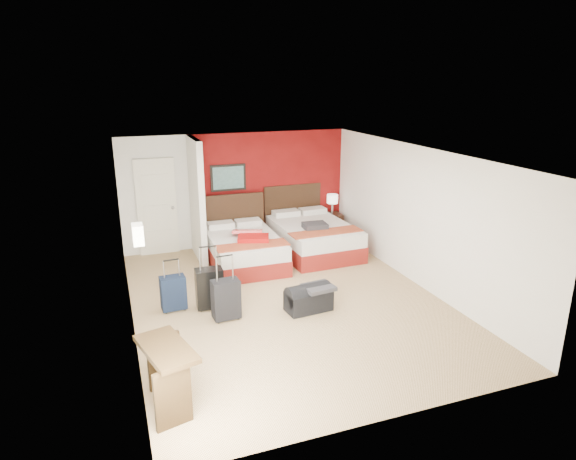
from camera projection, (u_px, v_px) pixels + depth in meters
name	position (u px, v px, depth m)	size (l,w,h in m)	color
ground	(287.00, 301.00, 8.45)	(6.50, 6.50, 0.00)	tan
room_walls	(186.00, 216.00, 8.89)	(5.02, 6.52, 2.50)	silver
red_accent_panel	(269.00, 188.00, 11.22)	(3.50, 0.04, 2.50)	maroon
partition_wall	(197.00, 200.00, 10.09)	(0.12, 1.20, 2.50)	silver
entry_door	(157.00, 207.00, 10.45)	(0.82, 0.06, 2.05)	silver
bed_left	(245.00, 251.00, 10.02)	(1.36, 1.95, 0.58)	silver
bed_right	(313.00, 238.00, 10.71)	(1.48, 2.11, 0.63)	white
red_suitcase_open	(250.00, 235.00, 9.86)	(0.60, 0.83, 0.10)	#AD0F0E
jacket_bundle	(315.00, 226.00, 10.30)	(0.48, 0.38, 0.11)	#323237
nightstand	(332.00, 226.00, 11.68)	(0.42, 0.42, 0.59)	black
table_lamp	(332.00, 204.00, 11.53)	(0.26, 0.26, 0.46)	white
suitcase_black	(210.00, 290.00, 8.10)	(0.44, 0.27, 0.66)	black
suitcase_charcoal	(226.00, 301.00, 7.74)	(0.42, 0.26, 0.62)	black
suitcase_navy	(173.00, 294.00, 8.05)	(0.40, 0.24, 0.55)	#101C32
duffel_bag	(308.00, 300.00, 8.07)	(0.73, 0.39, 0.37)	black
jacket_draped	(318.00, 287.00, 8.01)	(0.48, 0.40, 0.06)	#343438
desk	(168.00, 376.00, 5.67)	(0.46, 0.92, 0.76)	black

